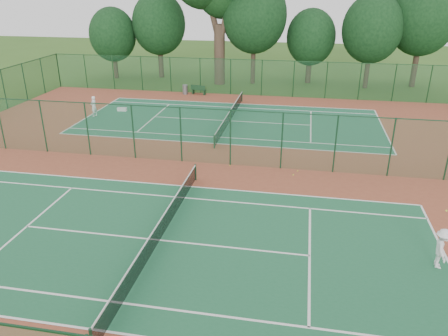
{
  "coord_description": "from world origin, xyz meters",
  "views": [
    {
      "loc": [
        5.69,
        -24.43,
        10.37
      ],
      "look_at": [
        1.94,
        -4.26,
        1.6
      ],
      "focal_mm": 35.0,
      "sensor_mm": 36.0,
      "label": 1
    }
  ],
  "objects_px": {
    "bench": "(199,90)",
    "kit_bag": "(122,109)",
    "player_near": "(442,249)",
    "player_far": "(94,106)",
    "trash_bin": "(185,89)"
  },
  "relations": [
    {
      "from": "trash_bin",
      "to": "player_near",
      "type": "bearing_deg",
      "value": -56.27
    },
    {
      "from": "bench",
      "to": "kit_bag",
      "type": "height_order",
      "value": "bench"
    },
    {
      "from": "player_far",
      "to": "bench",
      "type": "distance_m",
      "value": 11.28
    },
    {
      "from": "player_near",
      "to": "kit_bag",
      "type": "xyz_separation_m",
      "value": [
        -21.15,
        18.99,
        -0.69
      ]
    },
    {
      "from": "bench",
      "to": "kit_bag",
      "type": "distance_m",
      "value": 8.79
    },
    {
      "from": "bench",
      "to": "kit_bag",
      "type": "bearing_deg",
      "value": -113.69
    },
    {
      "from": "trash_bin",
      "to": "bench",
      "type": "bearing_deg",
      "value": 3.06
    },
    {
      "from": "player_near",
      "to": "kit_bag",
      "type": "relative_size",
      "value": 2.05
    },
    {
      "from": "trash_bin",
      "to": "bench",
      "type": "distance_m",
      "value": 1.37
    },
    {
      "from": "player_far",
      "to": "kit_bag",
      "type": "relative_size",
      "value": 2.07
    },
    {
      "from": "player_far",
      "to": "trash_bin",
      "type": "xyz_separation_m",
      "value": [
        5.38,
        8.97,
        -0.39
      ]
    },
    {
      "from": "player_far",
      "to": "trash_bin",
      "type": "bearing_deg",
      "value": 161.66
    },
    {
      "from": "bench",
      "to": "trash_bin",
      "type": "bearing_deg",
      "value": -164.96
    },
    {
      "from": "player_near",
      "to": "player_far",
      "type": "distance_m",
      "value": 28.47
    },
    {
      "from": "player_near",
      "to": "player_far",
      "type": "xyz_separation_m",
      "value": [
        -22.77,
        17.08,
        0.01
      ]
    }
  ]
}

